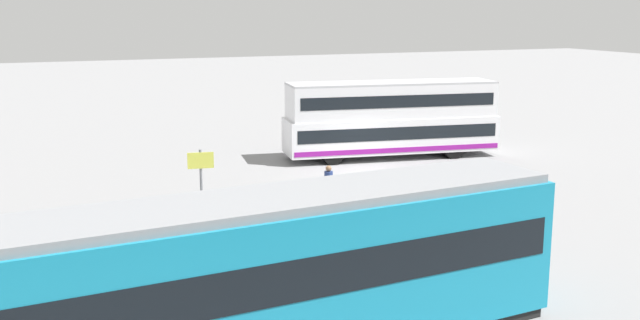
{
  "coord_description": "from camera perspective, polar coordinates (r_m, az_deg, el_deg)",
  "views": [
    {
      "loc": [
        14.9,
        29.8,
        7.52
      ],
      "look_at": [
        4.19,
        4.06,
        1.77
      ],
      "focal_mm": 41.97,
      "sensor_mm": 36.0,
      "label": 1
    }
  ],
  "objects": [
    {
      "name": "double_decker_bus",
      "position": [
        37.82,
        5.45,
        3.13
      ],
      "size": [
        11.02,
        4.12,
        3.83
      ],
      "color": "white",
      "rests_on": "ground"
    },
    {
      "name": "ground_plane",
      "position": [
        34.15,
        3.88,
        -1.1
      ],
      "size": [
        160.0,
        160.0,
        0.0
      ],
      "primitive_type": "plane",
      "color": "gray"
    },
    {
      "name": "tram_yellow",
      "position": [
        16.28,
        -3.71,
        -8.7
      ],
      "size": [
        13.85,
        3.7,
        3.6
      ],
      "color": "teal",
      "rests_on": "ground"
    },
    {
      "name": "pedestrian_crossing",
      "position": [
        28.33,
        8.98,
        -1.77
      ],
      "size": [
        0.4,
        0.4,
        1.76
      ],
      "color": "#33384C",
      "rests_on": "ground"
    },
    {
      "name": "pedestrian_railing",
      "position": [
        28.7,
        0.74,
        -2.01
      ],
      "size": [
        8.95,
        0.96,
        1.08
      ],
      "color": "gray",
      "rests_on": "ground"
    },
    {
      "name": "info_sign",
      "position": [
        27.82,
        -9.07,
        -0.75
      ],
      "size": [
        0.96,
        0.19,
        2.37
      ],
      "color": "slate",
      "rests_on": "ground"
    },
    {
      "name": "pedestrian_near_railing",
      "position": [
        28.03,
        0.66,
        -1.86
      ],
      "size": [
        0.44,
        0.44,
        1.69
      ],
      "color": "black",
      "rests_on": "ground"
    }
  ]
}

